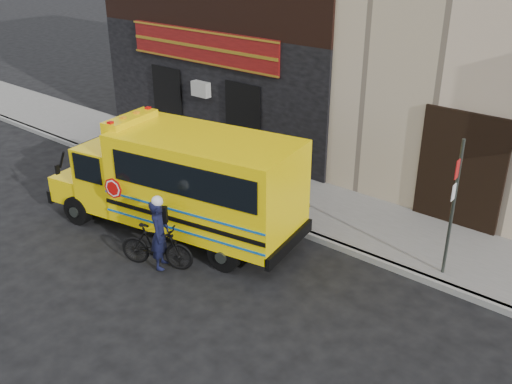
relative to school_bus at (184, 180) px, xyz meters
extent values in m
plane|color=black|center=(1.11, -0.73, -1.51)|extent=(120.00, 120.00, 0.00)
cube|color=gray|center=(1.11, 1.87, -1.43)|extent=(40.00, 0.20, 0.15)
cube|color=#625F5B|center=(1.11, 3.37, -1.43)|extent=(40.00, 3.00, 0.15)
cube|color=black|center=(-3.89, 4.82, 0.64)|extent=(10.00, 0.30, 4.00)
cube|color=#540C0C|center=(-3.89, 4.65, 2.14)|extent=(6.50, 0.12, 1.10)
cube|color=black|center=(-5.69, 4.67, -0.11)|extent=(1.30, 0.10, 2.50)
cube|color=black|center=(-2.09, 4.67, -0.11)|extent=(1.30, 0.10, 2.50)
cylinder|color=black|center=(-2.62, -1.43, -1.11)|extent=(0.84, 0.42, 0.80)
cylinder|color=black|center=(-2.95, 0.45, -1.11)|extent=(0.84, 0.42, 0.80)
cylinder|color=black|center=(1.91, -0.62, -1.11)|extent=(0.84, 0.42, 0.80)
cylinder|color=black|center=(1.58, 1.25, -1.11)|extent=(0.84, 0.42, 0.80)
cube|color=yellow|center=(-3.23, -0.57, -0.71)|extent=(1.33, 2.14, 0.70)
cube|color=black|center=(-3.77, -0.66, -0.96)|extent=(0.48, 2.04, 0.35)
cube|color=yellow|center=(-2.15, -0.38, -0.21)|extent=(1.55, 2.28, 1.70)
cube|color=black|center=(-2.71, -0.48, 0.19)|extent=(0.37, 1.78, 0.90)
cube|color=yellow|center=(0.66, 0.12, 0.11)|extent=(4.82, 2.95, 2.25)
cube|color=black|center=(2.90, 0.52, -0.96)|extent=(0.50, 2.19, 0.30)
cube|color=black|center=(0.95, -0.95, 0.59)|extent=(3.85, 0.72, 0.75)
cube|color=yellow|center=(-1.56, -0.27, 1.27)|extent=(0.77, 1.66, 0.28)
cylinder|color=#C30907|center=(-0.89, -1.47, 0.04)|extent=(0.52, 0.12, 0.52)
cylinder|color=#363C37|center=(5.90, 2.27, 0.15)|extent=(0.07, 0.07, 3.31)
cube|color=red|center=(5.91, 2.19, 1.18)|extent=(0.04, 0.29, 0.41)
cube|color=white|center=(5.91, 2.19, 0.67)|extent=(0.04, 0.29, 0.36)
imported|color=black|center=(0.61, -1.52, -0.97)|extent=(1.84, 1.18, 1.08)
imported|color=black|center=(0.74, -1.50, -0.67)|extent=(0.67, 0.73, 1.69)
camera|label=1|loc=(9.64, -8.77, 5.66)|focal=40.00mm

